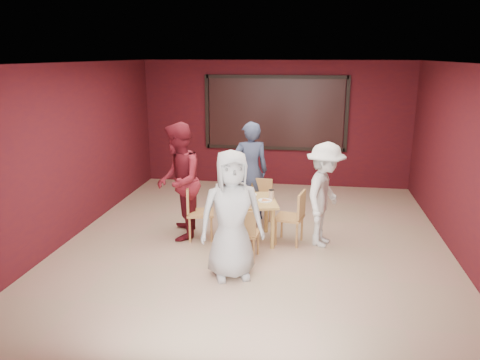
% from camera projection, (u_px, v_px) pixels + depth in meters
% --- Properties ---
extents(floor, '(7.00, 7.00, 0.00)m').
position_uv_depth(floor, '(256.00, 241.00, 7.55)').
color(floor, tan).
rests_on(floor, ground).
extents(window_blinds, '(3.00, 0.02, 1.50)m').
position_uv_depth(window_blinds, '(275.00, 113.00, 10.42)').
color(window_blinds, black).
extents(dining_table, '(1.06, 1.06, 0.84)m').
position_uv_depth(dining_table, '(248.00, 205.00, 7.41)').
color(dining_table, tan).
rests_on(dining_table, floor).
extents(chair_front, '(0.42, 0.42, 0.78)m').
position_uv_depth(chair_front, '(245.00, 231.00, 6.77)').
color(chair_front, tan).
rests_on(chair_front, floor).
extents(chair_back, '(0.42, 0.42, 0.79)m').
position_uv_depth(chair_back, '(260.00, 199.00, 8.25)').
color(chair_back, tan).
rests_on(chair_back, floor).
extents(chair_left, '(0.51, 0.51, 0.88)m').
position_uv_depth(chair_left, '(196.00, 209.00, 7.54)').
color(chair_left, tan).
rests_on(chair_left, floor).
extents(chair_right, '(0.49, 0.49, 0.86)m').
position_uv_depth(chair_right, '(294.00, 214.00, 7.34)').
color(chair_right, tan).
rests_on(chair_right, floor).
extents(diner_front, '(0.99, 0.81, 1.75)m').
position_uv_depth(diner_front, '(232.00, 215.00, 6.15)').
color(diner_front, '#ACACAC').
rests_on(diner_front, floor).
extents(diner_back, '(0.75, 0.60, 1.79)m').
position_uv_depth(diner_back, '(250.00, 171.00, 8.38)').
color(diner_back, '#313B57').
rests_on(diner_back, floor).
extents(diner_left, '(0.89, 1.05, 1.89)m').
position_uv_depth(diner_left, '(179.00, 181.00, 7.50)').
color(diner_left, maroon).
rests_on(diner_left, floor).
extents(diner_right, '(0.88, 1.19, 1.64)m').
position_uv_depth(diner_right, '(325.00, 195.00, 7.22)').
color(diner_right, silver).
rests_on(diner_right, floor).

